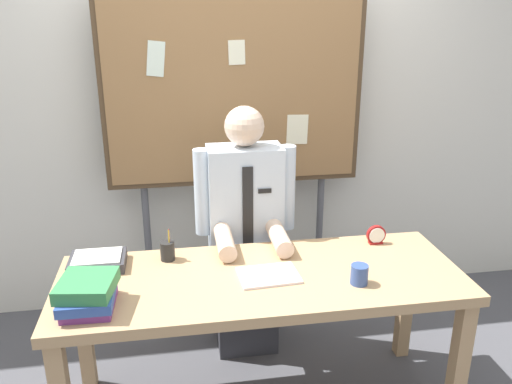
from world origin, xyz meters
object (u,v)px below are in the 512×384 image
Objects in this scene: bulletin_board at (234,96)px; paper_tray at (98,261)px; coffee_mug at (359,274)px; desk at (262,292)px; pen_holder at (168,250)px; person at (245,242)px; book_stack at (88,294)px; open_notebook at (269,275)px; desk_clock at (376,236)px.

bulletin_board reaches higher than paper_tray.
paper_tray is at bearing 163.17° from coffee_mug.
coffee_mug is at bearing -19.54° from desk.
person is at bearing 35.48° from pen_holder.
book_stack is 2.86× the size of coffee_mug.
bulletin_board reaches higher than open_notebook.
pen_holder reaches higher than book_stack.
desk_clock is 1.07m from pen_holder.
coffee_mug is (1.16, 0.01, -0.02)m from book_stack.
desk is 0.79m from paper_tray.
desk_clock is (0.62, 0.26, 0.04)m from open_notebook.
open_notebook is at bearing -35.02° from desk.
person reaches higher than coffee_mug.
paper_tray is (-0.01, 0.37, -0.04)m from book_stack.
paper_tray is (-0.33, -0.02, -0.02)m from pen_holder.
bulletin_board is (0.00, 0.95, 0.76)m from desk.
book_stack reaches higher than paper_tray.
coffee_mug is (0.42, -0.15, 0.14)m from desk.
desk_clock is 0.63× the size of pen_holder.
open_notebook is (0.03, -0.02, 0.10)m from desk.
person reaches higher than paper_tray.
desk is 7.20× the size of paper_tray.
paper_tray is at bearing 91.26° from book_stack.
desk_clock is 1.40m from paper_tray.
book_stack is 0.95× the size of open_notebook.
person is 0.56m from open_notebook.
desk_clock is at bearing 22.69° from open_notebook.
bulletin_board is at bearing 91.69° from open_notebook.
paper_tray is (-0.76, 0.21, 0.12)m from desk.
pen_holder is at bearing 3.53° from paper_tray.
desk is at bearing -90.00° from person.
desk is 1.31× the size of person.
book_stack is at bearing -88.74° from paper_tray.
desk_clock is (0.65, -0.71, -0.63)m from bulletin_board.
book_stack is 1.62× the size of pen_holder.
bulletin_board is 1.33m from coffee_mug.
open_notebook is at bearing -87.03° from person.
desk_clock reaches higher than coffee_mug.
person is 0.71× the size of bulletin_board.
open_notebook is at bearing -16.12° from paper_tray.
desk is at bearing -28.05° from pen_holder.
coffee_mug is 0.57× the size of pen_holder.
pen_holder is (-0.43, -0.72, -0.63)m from bulletin_board.
pen_holder reaches higher than paper_tray.
bulletin_board is (0.00, 0.42, 0.75)m from person.
bulletin_board is 7.36× the size of open_notebook.
desk_clock reaches higher than paper_tray.
pen_holder is 0.33m from paper_tray.
desk is at bearing -15.30° from paper_tray.
paper_tray is at bearing 164.70° from desk.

